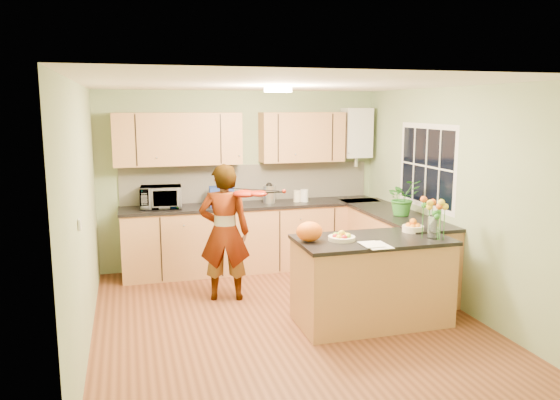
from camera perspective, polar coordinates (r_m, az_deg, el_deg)
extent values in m
plane|color=#5D301A|center=(6.04, 0.59, -12.41)|extent=(4.50, 4.50, 0.00)
cube|color=white|center=(5.60, 0.64, 12.01)|extent=(4.00, 4.50, 0.02)
cube|color=gray|center=(7.85, -4.03, 2.17)|extent=(4.00, 0.02, 2.50)
cube|color=gray|center=(3.64, 10.73, -6.79)|extent=(4.00, 0.02, 2.50)
cube|color=gray|center=(5.48, -19.88, -1.65)|extent=(0.02, 4.50, 2.50)
cube|color=gray|center=(6.54, 17.68, 0.22)|extent=(0.02, 4.50, 2.50)
cube|color=#AB7544|center=(7.73, -2.78, -3.97)|extent=(3.60, 0.60, 0.90)
cube|color=black|center=(7.62, -2.79, -0.55)|extent=(3.64, 0.62, 0.04)
cube|color=#AB7544|center=(7.27, 11.68, -5.05)|extent=(0.60, 2.20, 0.90)
cube|color=black|center=(7.16, 11.74, -1.41)|extent=(0.62, 2.24, 0.04)
cube|color=beige|center=(7.86, -3.29, 1.83)|extent=(3.60, 0.02, 0.52)
cube|color=#AB7544|center=(7.49, -10.61, 6.29)|extent=(1.70, 0.34, 0.70)
cube|color=#AB7544|center=(7.85, 2.30, 6.59)|extent=(1.20, 0.34, 0.70)
cube|color=silver|center=(8.16, 8.00, 6.97)|extent=(0.40, 0.30, 0.72)
cylinder|color=silver|center=(8.19, 7.94, 4.18)|extent=(0.06, 0.06, 0.20)
cube|color=silver|center=(7.00, 15.07, 3.42)|extent=(0.01, 1.30, 1.05)
cube|color=black|center=(6.99, 15.04, 3.42)|extent=(0.01, 1.18, 0.92)
cube|color=silver|center=(4.88, -20.21, -2.41)|extent=(0.02, 0.09, 0.09)
cylinder|color=#FFEABF|center=(5.89, -0.21, 11.51)|extent=(0.30, 0.30, 0.06)
cylinder|color=silver|center=(5.89, -0.21, 11.80)|extent=(0.10, 0.10, 0.02)
cube|color=#AB7544|center=(5.92, 9.54, -8.47)|extent=(1.57, 0.78, 0.88)
cube|color=black|center=(5.80, 9.67, -4.13)|extent=(1.61, 0.82, 0.04)
cylinder|color=beige|center=(5.65, 6.46, -4.00)|extent=(0.28, 0.28, 0.04)
cylinder|color=beige|center=(6.16, 13.71, -2.93)|extent=(0.23, 0.23, 0.07)
cylinder|color=silver|center=(5.89, 15.74, -2.74)|extent=(0.12, 0.12, 0.24)
ellipsoid|color=orange|center=(5.56, 3.09, -3.30)|extent=(0.31, 0.28, 0.21)
cube|color=white|center=(5.49, 10.07, -4.66)|extent=(0.23, 0.32, 0.01)
imported|color=tan|center=(6.47, -5.82, -3.39)|extent=(0.67, 0.51, 1.63)
imported|color=silver|center=(7.44, -12.33, 0.30)|extent=(0.56, 0.41, 0.30)
cube|color=navy|center=(7.50, -6.14, 0.40)|extent=(0.34, 0.26, 0.26)
cylinder|color=silver|center=(7.67, -1.14, 0.60)|extent=(0.18, 0.18, 0.25)
sphere|color=black|center=(7.64, -1.15, 1.84)|extent=(0.09, 0.09, 0.09)
cylinder|color=beige|center=(7.77, 1.80, 0.41)|extent=(0.13, 0.13, 0.16)
cylinder|color=silver|center=(7.78, 2.57, 0.47)|extent=(0.15, 0.15, 0.18)
imported|color=#2D7A28|center=(6.93, 12.70, 0.26)|extent=(0.43, 0.38, 0.45)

